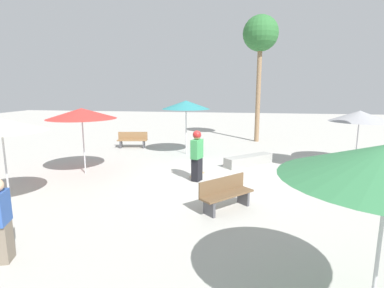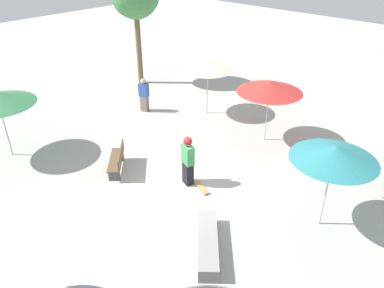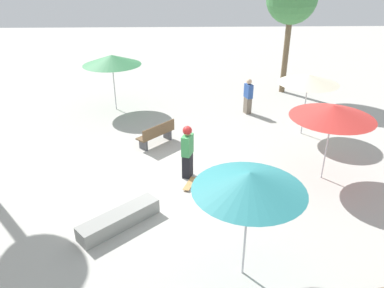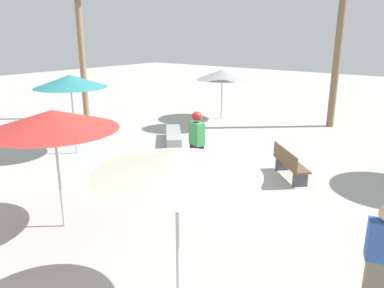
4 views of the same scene
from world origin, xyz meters
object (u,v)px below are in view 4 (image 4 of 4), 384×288
skateboard (181,166)px  shade_umbrella_cream (177,162)px  concrete_ledge (174,137)px  bystander_watching (381,256)px  bench_far (289,164)px  shade_umbrella_teal (70,81)px  shade_umbrella_red (53,120)px  shade_umbrella_grey (222,75)px  skater_main (197,140)px

skateboard → shade_umbrella_cream: 6.34m
concrete_ledge → bystander_watching: size_ratio=1.28×
bench_far → shade_umbrella_teal: bearing=-117.4°
shade_umbrella_red → shade_umbrella_grey: 11.11m
concrete_ledge → shade_umbrella_red: 6.89m
shade_umbrella_cream → shade_umbrella_grey: 12.81m
concrete_ledge → shade_umbrella_teal: shade_umbrella_teal is taller
concrete_ledge → shade_umbrella_cream: shade_umbrella_cream is taller
concrete_ledge → shade_umbrella_grey: (4.49, 0.87, 1.85)m
skateboard → bench_far: 3.17m
shade_umbrella_cream → shade_umbrella_teal: (3.52, 7.42, 0.15)m
skater_main → shade_umbrella_grey: size_ratio=0.74×
bench_far → shade_umbrella_cream: size_ratio=0.60×
skater_main → bench_far: skater_main is taller
shade_umbrella_grey → skateboard: bearing=-156.4°
skateboard → shade_umbrella_red: bearing=115.5°
skateboard → shade_umbrella_cream: size_ratio=0.34×
bystander_watching → skateboard: bearing=-43.8°
skater_main → bystander_watching: skater_main is taller
bench_far → skater_main: bearing=-111.1°
skater_main → shade_umbrella_grey: bearing=-42.3°
concrete_ledge → shade_umbrella_teal: (-2.99, 1.74, 2.21)m
shade_umbrella_teal → shade_umbrella_grey: bearing=-6.6°
skater_main → shade_umbrella_grey: shade_umbrella_grey is taller
shade_umbrella_teal → bench_far: bearing=-71.0°
shade_umbrella_red → shade_umbrella_grey: (10.66, 3.13, -0.22)m
shade_umbrella_teal → shade_umbrella_red: bearing=-128.5°
skateboard → shade_umbrella_grey: shade_umbrella_grey is taller
concrete_ledge → skater_main: bearing=-126.7°
shade_umbrella_red → shade_umbrella_teal: shade_umbrella_teal is taller
concrete_ledge → shade_umbrella_red: size_ratio=0.81×
skater_main → skateboard: (-0.06, 0.55, -0.90)m
shade_umbrella_teal → bystander_watching: bearing=-99.9°
skater_main → bystander_watching: 6.20m
bench_far → bystander_watching: 5.07m
shade_umbrella_teal → shade_umbrella_cream: bearing=-115.4°
skater_main → concrete_ledge: bearing=-16.8°
skater_main → bystander_watching: size_ratio=1.11×
concrete_ledge → bystander_watching: 9.27m
shade_umbrella_red → bench_far: bearing=-25.4°
concrete_ledge → shade_umbrella_red: shade_umbrella_red is taller
shade_umbrella_cream → bench_far: bearing=8.2°
shade_umbrella_grey → shade_umbrella_teal: bearing=173.4°
skateboard → shade_umbrella_red: shade_umbrella_red is taller
shade_umbrella_red → shade_umbrella_cream: bearing=-95.8°
shade_umbrella_cream → shade_umbrella_teal: shade_umbrella_teal is taller
skateboard → shade_umbrella_teal: size_ratio=0.31×
shade_umbrella_teal → skateboard: bearing=-73.5°
bystander_watching → concrete_ledge: bearing=-49.6°
concrete_ledge → shade_umbrella_cream: 8.88m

